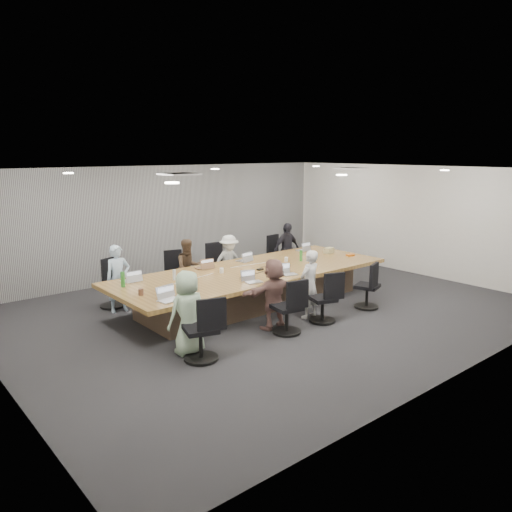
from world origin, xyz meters
TOP-DOWN VIEW (x-y plane):
  - floor at (0.00, 0.00)m, footprint 10.00×8.00m
  - ceiling at (0.00, 0.00)m, footprint 10.00×8.00m
  - wall_back at (0.00, 4.00)m, footprint 10.00×0.00m
  - wall_front at (0.00, -4.00)m, footprint 10.00×0.00m
  - wall_right at (5.00, 0.00)m, footprint 0.00×8.00m
  - curtain at (0.00, 3.92)m, footprint 9.80×0.04m
  - conference_table at (0.00, 0.50)m, footprint 6.00×2.20m
  - chair_0 at (-2.36, 2.20)m, footprint 0.69×0.69m
  - chair_1 at (-0.71, 2.20)m, footprint 0.62×0.62m
  - chair_2 at (0.40, 2.20)m, footprint 0.61×0.61m
  - chair_3 at (2.24, 2.20)m, footprint 0.59×0.59m
  - chair_4 at (-2.44, -1.20)m, footprint 0.71×0.71m
  - chair_5 at (-0.63, -1.20)m, footprint 0.62×0.62m
  - chair_6 at (0.29, -1.20)m, footprint 0.65×0.65m
  - chair_7 at (1.62, -1.20)m, footprint 0.66×0.66m
  - person_0 at (-2.36, 1.85)m, footprint 0.52×0.37m
  - laptop_0 at (-2.36, 1.30)m, footprint 0.32×0.22m
  - person_1 at (-0.71, 1.85)m, footprint 0.70×0.59m
  - laptop_1 at (-0.71, 1.30)m, footprint 0.33×0.24m
  - person_2 at (0.40, 1.85)m, footprint 0.87×0.58m
  - laptop_2 at (0.40, 1.30)m, footprint 0.36×0.27m
  - person_3 at (2.24, 1.85)m, footprint 0.82×0.37m
  - laptop_3 at (2.24, 1.30)m, footprint 0.30×0.21m
  - person_4 at (-2.44, -0.85)m, footprint 0.66×0.43m
  - laptop_4 at (-2.44, -0.30)m, footprint 0.38×0.28m
  - person_5 at (-0.63, -0.85)m, footprint 1.22×0.45m
  - laptop_5 at (-0.63, -0.30)m, footprint 0.33×0.26m
  - person_6 at (0.29, -0.85)m, footprint 0.52×0.37m
  - laptop_6 at (0.29, -0.30)m, footprint 0.33×0.26m
  - bottle_green_left at (-2.65, 0.99)m, footprint 0.08×0.08m
  - bottle_green_right at (1.37, 0.47)m, footprint 0.08×0.08m
  - bottle_clear at (-1.68, 0.82)m, footprint 0.06×0.06m
  - cup_white_far at (-0.66, 0.70)m, footprint 0.10×0.10m
  - cup_white_near at (1.09, 0.65)m, footprint 0.08×0.08m
  - mug_brown at (-2.65, 0.30)m, footprint 0.11×0.11m
  - mic_left at (-0.32, 0.20)m, footprint 0.16×0.14m
  - mic_right at (0.11, 0.40)m, footprint 0.14×0.10m
  - stapler at (0.15, -0.19)m, footprint 0.17×0.09m
  - canvas_bag at (2.50, 0.65)m, footprint 0.27×0.19m
  - snack_packet at (2.65, 0.11)m, footprint 0.20×0.16m

SIDE VIEW (x-z plane):
  - floor at x=0.00m, z-range 0.00..0.00m
  - chair_1 at x=-0.71m, z-range 0.00..0.74m
  - chair_6 at x=0.29m, z-range 0.00..0.76m
  - chair_7 at x=1.62m, z-range 0.00..0.77m
  - chair_3 at x=2.24m, z-range 0.00..0.78m
  - chair_5 at x=-0.63m, z-range 0.00..0.79m
  - chair_0 at x=-2.36m, z-range 0.00..0.79m
  - conference_table at x=0.00m, z-range 0.03..0.77m
  - chair_2 at x=0.40m, z-range 0.00..0.81m
  - chair_4 at x=-2.44m, z-range 0.00..0.84m
  - person_2 at x=0.40m, z-range 0.00..1.26m
  - person_1 at x=-0.71m, z-range 0.00..1.28m
  - person_5 at x=-0.63m, z-range 0.00..1.29m
  - person_6 at x=0.29m, z-range 0.00..1.33m
  - person_0 at x=-2.36m, z-range 0.00..1.35m
  - person_4 at x=-2.44m, z-range 0.00..1.35m
  - person_3 at x=2.24m, z-range 0.00..1.37m
  - laptop_0 at x=-2.36m, z-range 0.74..0.76m
  - laptop_1 at x=-0.71m, z-range 0.74..0.76m
  - laptop_2 at x=0.40m, z-range 0.74..0.76m
  - laptop_3 at x=2.24m, z-range 0.74..0.76m
  - laptop_4 at x=-2.44m, z-range 0.74..0.76m
  - laptop_5 at x=-0.63m, z-range 0.74..0.76m
  - laptop_6 at x=0.29m, z-range 0.74..0.76m
  - mic_right at x=0.11m, z-range 0.74..0.77m
  - mic_left at x=-0.32m, z-range 0.74..0.77m
  - snack_packet at x=2.65m, z-range 0.74..0.78m
  - stapler at x=0.15m, z-range 0.74..0.80m
  - cup_white_near at x=1.09m, z-range 0.74..0.84m
  - cup_white_far at x=-0.66m, z-range 0.74..0.84m
  - mug_brown at x=-2.65m, z-range 0.74..0.85m
  - canvas_bag at x=2.50m, z-range 0.74..0.87m
  - bottle_clear at x=-1.68m, z-range 0.74..0.94m
  - bottle_green_right at x=1.37m, z-range 0.74..0.98m
  - bottle_green_left at x=-2.65m, z-range 0.74..1.02m
  - wall_back at x=0.00m, z-range 0.00..2.80m
  - wall_front at x=0.00m, z-range 0.00..2.80m
  - wall_right at x=5.00m, z-range 0.00..2.80m
  - curtain at x=0.00m, z-range 0.00..2.80m
  - ceiling at x=0.00m, z-range 2.80..2.80m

